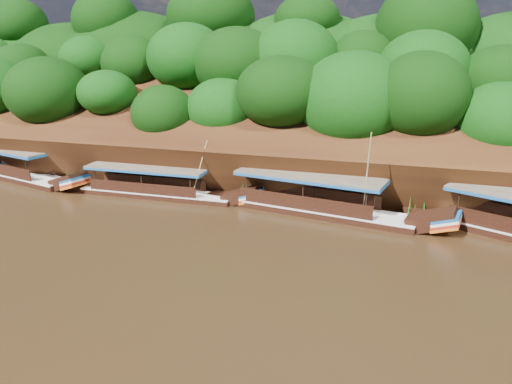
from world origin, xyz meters
TOP-DOWN VIEW (x-y plane):
  - ground at (0.00, 0.00)m, footprint 160.00×160.00m
  - riverbank at (-0.01, 22.73)m, footprint 120.00×30.06m
  - boat_1 at (1.39, 7.66)m, footprint 15.52×4.78m
  - boat_2 at (-11.15, 8.19)m, footprint 14.23×2.43m
  - boat_3 at (-25.18, 9.10)m, footprint 14.70×5.79m
  - reeds at (-3.28, 9.62)m, footprint 48.02×2.65m

SIDE VIEW (x-z plane):
  - ground at x=0.00m, z-range 0.00..0.00m
  - boat_2 at x=-11.15m, z-range -1.96..2.97m
  - boat_3 at x=-25.18m, z-range -0.96..2.14m
  - boat_1 at x=1.39m, z-range -2.70..3.90m
  - reeds at x=-3.28m, z-range -0.12..1.85m
  - riverbank at x=-0.01m, z-range -7.81..11.59m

